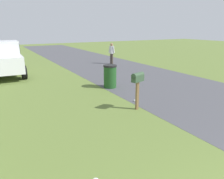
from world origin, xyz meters
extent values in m
cube|color=#47474C|center=(6.00, -4.26, 0.00)|extent=(60.00, 6.05, 0.01)
cube|color=brown|center=(5.95, -1.03, 0.51)|extent=(0.09, 0.09, 1.02)
cube|color=#334C33|center=(5.95, -1.03, 1.13)|extent=(0.34, 0.53, 0.22)
cylinder|color=#334C33|center=(5.95, -1.03, 1.24)|extent=(0.34, 0.53, 0.20)
cube|color=red|center=(6.06, -1.03, 1.20)|extent=(0.02, 0.04, 0.18)
cube|color=silver|center=(14.53, 2.74, 0.88)|extent=(4.83, 2.11, 0.90)
cube|color=silver|center=(13.96, 2.76, 1.71)|extent=(1.67, 1.88, 0.76)
cube|color=black|center=(13.96, 2.76, 1.71)|extent=(1.62, 1.92, 0.53)
cube|color=silver|center=(15.56, 1.80, 1.39)|extent=(2.49, 0.14, 0.12)
cylinder|color=black|center=(12.93, 1.78, 0.38)|extent=(0.77, 0.28, 0.76)
cylinder|color=black|center=(16.09, 1.70, 0.38)|extent=(0.77, 0.28, 0.76)
cylinder|color=#1E4C1E|center=(9.00, -1.60, 0.51)|extent=(0.61, 0.61, 1.02)
cylinder|color=black|center=(9.00, -1.60, 1.06)|extent=(0.64, 0.64, 0.08)
cylinder|color=#4C4238|center=(15.25, -5.11, 0.40)|extent=(0.14, 0.14, 0.81)
cylinder|color=#4C4238|center=(15.12, -5.17, 0.40)|extent=(0.14, 0.14, 0.81)
cylinder|color=silver|center=(15.18, -5.14, 1.11)|extent=(0.30, 0.30, 0.61)
sphere|color=#8C6647|center=(15.18, -5.14, 1.52)|extent=(0.22, 0.22, 0.22)
cylinder|color=silver|center=(15.36, -5.05, 1.14)|extent=(0.09, 0.17, 0.55)
cylinder|color=silver|center=(15.00, -5.23, 1.14)|extent=(0.09, 0.17, 0.55)
cylinder|color=white|center=(6.64, -1.46, 0.04)|extent=(0.13, 0.13, 0.08)
camera|label=1|loc=(0.00, 3.33, 2.85)|focal=34.85mm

